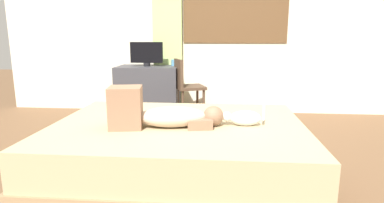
# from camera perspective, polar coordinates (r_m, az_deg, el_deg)

# --- Properties ---
(ground_plane) EXTENTS (16.00, 16.00, 0.00)m
(ground_plane) POSITION_cam_1_polar(r_m,az_deg,el_deg) (2.86, 0.57, -12.57)
(ground_plane) COLOR brown
(back_wall_with_window) EXTENTS (6.40, 0.14, 2.90)m
(back_wall_with_window) POSITION_cam_1_polar(r_m,az_deg,el_deg) (4.97, 2.96, 14.96)
(back_wall_with_window) COLOR beige
(back_wall_with_window) RESTS_ON ground
(bed) EXTENTS (2.21, 1.68, 0.44)m
(bed) POSITION_cam_1_polar(r_m,az_deg,el_deg) (2.82, -2.41, -8.22)
(bed) COLOR #997A56
(bed) RESTS_ON ground
(person_lying) EXTENTS (0.94, 0.39, 0.34)m
(person_lying) POSITION_cam_1_polar(r_m,az_deg,el_deg) (2.61, -5.68, -2.16)
(person_lying) COLOR #CCB299
(person_lying) RESTS_ON bed
(cat) EXTENTS (0.36, 0.11, 0.21)m
(cat) POSITION_cam_1_polar(r_m,az_deg,el_deg) (2.68, 9.22, -2.92)
(cat) COLOR silver
(cat) RESTS_ON bed
(desk) EXTENTS (0.90, 0.56, 0.74)m
(desk) POSITION_cam_1_polar(r_m,az_deg,el_deg) (4.75, -7.82, 1.88)
(desk) COLOR #38383D
(desk) RESTS_ON ground
(tv_monitor) EXTENTS (0.48, 0.10, 0.35)m
(tv_monitor) POSITION_cam_1_polar(r_m,az_deg,el_deg) (4.69, -8.20, 8.54)
(tv_monitor) COLOR black
(tv_monitor) RESTS_ON desk
(cup) EXTENTS (0.08, 0.08, 0.09)m
(cup) POSITION_cam_1_polar(r_m,az_deg,el_deg) (4.71, -3.30, 7.01)
(cup) COLOR teal
(cup) RESTS_ON desk
(chair_by_desk) EXTENTS (0.49, 0.49, 0.86)m
(chair_by_desk) POSITION_cam_1_polar(r_m,az_deg,el_deg) (4.47, -1.18, 3.16)
(chair_by_desk) COLOR #4C3828
(chair_by_desk) RESTS_ON ground
(curtain_left) EXTENTS (0.44, 0.06, 2.35)m
(curtain_left) POSITION_cam_1_polar(r_m,az_deg,el_deg) (4.91, -4.45, 11.70)
(curtain_left) COLOR #ADCC75
(curtain_left) RESTS_ON ground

